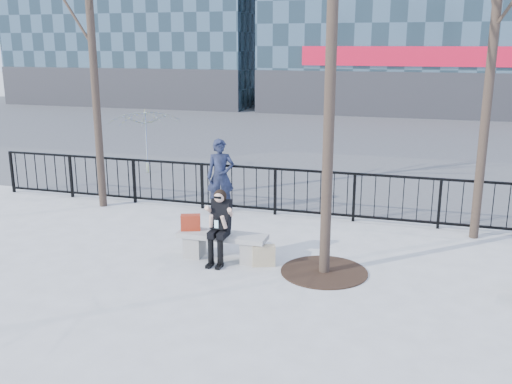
# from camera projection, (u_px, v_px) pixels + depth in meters

# --- Properties ---
(ground) EXTENTS (120.00, 120.00, 0.00)m
(ground) POSITION_uv_depth(u_px,v_px,m) (223.00, 259.00, 10.47)
(ground) COLOR #9C9B97
(ground) RESTS_ON ground
(street_surface) EXTENTS (60.00, 23.00, 0.01)m
(street_surface) POSITION_uv_depth(u_px,v_px,m) (342.00, 136.00, 24.37)
(street_surface) COLOR #474747
(street_surface) RESTS_ON ground
(railing) EXTENTS (14.00, 0.06, 1.10)m
(railing) POSITION_uv_depth(u_px,v_px,m) (267.00, 191.00, 13.11)
(railing) COLOR black
(railing) RESTS_ON ground
(tree_grate) EXTENTS (1.50, 1.50, 0.02)m
(tree_grate) POSITION_uv_depth(u_px,v_px,m) (324.00, 272.00, 9.85)
(tree_grate) COLOR black
(tree_grate) RESTS_ON ground
(bench_main) EXTENTS (1.65, 0.46, 0.49)m
(bench_main) POSITION_uv_depth(u_px,v_px,m) (222.00, 243.00, 10.39)
(bench_main) COLOR gray
(bench_main) RESTS_ON ground
(seated_woman) EXTENTS (0.50, 0.64, 1.34)m
(seated_woman) POSITION_uv_depth(u_px,v_px,m) (219.00, 227.00, 10.15)
(seated_woman) COLOR black
(seated_woman) RESTS_ON ground
(handbag) EXTENTS (0.39, 0.28, 0.29)m
(handbag) POSITION_uv_depth(u_px,v_px,m) (191.00, 222.00, 10.50)
(handbag) COLOR #A12913
(handbag) RESTS_ON bench_main
(shopping_bag) EXTENTS (0.43, 0.28, 0.38)m
(shopping_bag) POSITION_uv_depth(u_px,v_px,m) (264.00, 256.00, 10.10)
(shopping_bag) COLOR beige
(shopping_bag) RESTS_ON ground
(standing_man) EXTENTS (0.74, 0.62, 1.73)m
(standing_man) POSITION_uv_depth(u_px,v_px,m) (221.00, 176.00, 13.14)
(standing_man) COLOR black
(standing_man) RESTS_ON ground
(vendor_umbrella) EXTENTS (2.39, 2.43, 1.96)m
(vendor_umbrella) POSITION_uv_depth(u_px,v_px,m) (145.00, 142.00, 17.13)
(vendor_umbrella) COLOR yellow
(vendor_umbrella) RESTS_ON ground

